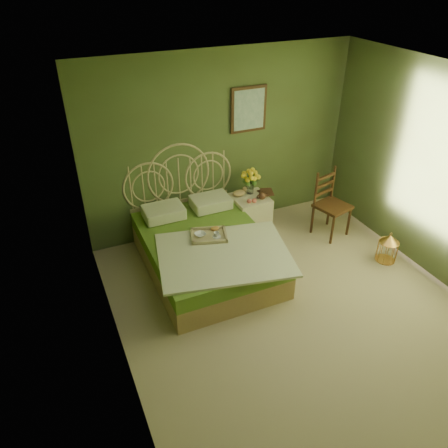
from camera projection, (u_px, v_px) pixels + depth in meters
name	position (u px, v px, depth m)	size (l,w,h in m)	color
floor	(298.00, 313.00, 5.13)	(4.50, 4.50, 0.00)	tan
ceiling	(325.00, 90.00, 3.76)	(4.50, 4.50, 0.00)	silver
wall_back	(221.00, 144.00, 6.19)	(4.00, 4.00, 0.00)	#526937
wall_left	(113.00, 268.00, 3.76)	(4.50, 4.50, 0.00)	#526937
wall_art	(249.00, 109.00, 6.07)	(0.54, 0.04, 0.64)	#35210E
bed	(205.00, 247.00, 5.75)	(1.78, 2.25, 1.39)	#A68C53
nightstand	(250.00, 209.00, 6.52)	(0.50, 0.50, 0.98)	beige
chair	(330.00, 199.00, 6.36)	(0.54, 0.54, 0.99)	#35210E
birdcage	(388.00, 248.00, 5.92)	(0.26, 0.26, 0.40)	#DA9446
book_lower	(261.00, 194.00, 6.47)	(0.15, 0.21, 0.02)	#381E0F
book_upper	(261.00, 192.00, 6.46)	(0.18, 0.24, 0.02)	#472819
cereal_bowl	(200.00, 235.00, 5.55)	(0.14, 0.14, 0.03)	white
coffee_cup	(217.00, 235.00, 5.52)	(0.07, 0.07, 0.07)	white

